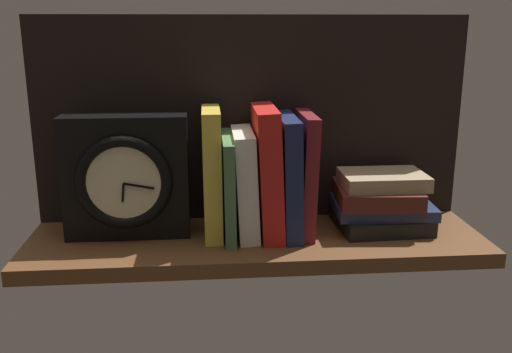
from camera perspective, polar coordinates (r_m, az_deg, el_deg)
ground_plane at (r=98.58cm, az=0.07°, el=-6.64°), size 77.45×22.46×2.50cm
back_panel at (r=103.54cm, az=-0.45°, el=5.70°), size 77.45×1.20×36.70cm
book_yellow_seinlanguage at (r=96.28cm, az=-4.39°, el=0.36°), size 3.09×12.25×21.70cm
book_green_romantic at (r=96.95cm, az=-2.78°, el=-0.93°), size 1.95×16.21×17.07cm
book_white_catcher at (r=96.98cm, az=-1.09°, el=-0.65°), size 4.15×13.84×18.04cm
book_red_requiem at (r=96.79cm, az=1.15°, el=0.52°), size 4.63×15.04×21.96cm
book_navy_bierce at (r=97.42cm, az=3.23°, el=0.14°), size 3.51×15.13×20.39cm
book_maroon_dawkins at (r=97.81cm, az=4.90°, el=0.28°), size 2.80×13.16×20.74cm
framed_clock at (r=97.49cm, az=-12.85°, el=-0.09°), size 20.75×7.52×20.75cm
book_stack_side at (r=103.23cm, az=12.32°, el=-2.49°), size 17.64×14.44×10.09cm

